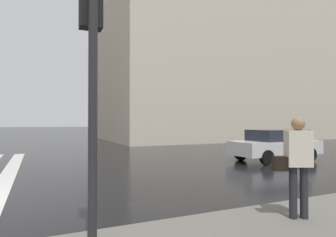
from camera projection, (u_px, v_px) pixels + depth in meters
haussmann_block_corner at (229, 47)px, 33.89m from camera, size 15.85×28.96×21.56m
traffic_signal_post at (92, 42)px, 3.91m from camera, size 0.44×0.30×3.74m
car_white at (276, 144)px, 13.03m from camera, size 1.85×4.10×1.41m
pedestrian_by_billboard at (297, 159)px, 4.80m from camera, size 0.44×0.65×1.68m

